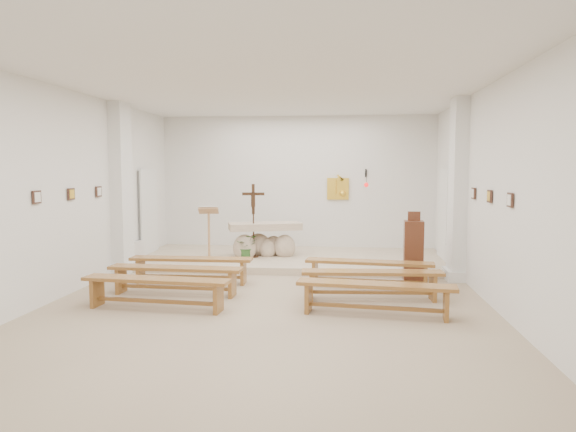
# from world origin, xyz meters

# --- Properties ---
(ground) EXTENTS (7.00, 10.00, 0.00)m
(ground) POSITION_xyz_m (0.00, 0.00, 0.00)
(ground) COLOR tan
(ground) RESTS_ON ground
(wall_left) EXTENTS (0.02, 10.00, 3.50)m
(wall_left) POSITION_xyz_m (-3.49, 0.00, 1.75)
(wall_left) COLOR white
(wall_left) RESTS_ON ground
(wall_right) EXTENTS (0.02, 10.00, 3.50)m
(wall_right) POSITION_xyz_m (3.49, 0.00, 1.75)
(wall_right) COLOR white
(wall_right) RESTS_ON ground
(wall_back) EXTENTS (7.00, 0.02, 3.50)m
(wall_back) POSITION_xyz_m (0.00, 4.99, 1.75)
(wall_back) COLOR white
(wall_back) RESTS_ON ground
(ceiling) EXTENTS (7.00, 10.00, 0.02)m
(ceiling) POSITION_xyz_m (0.00, 0.00, 3.49)
(ceiling) COLOR silver
(ceiling) RESTS_ON wall_back
(sanctuary_platform) EXTENTS (6.98, 3.00, 0.15)m
(sanctuary_platform) POSITION_xyz_m (0.00, 3.50, 0.07)
(sanctuary_platform) COLOR beige
(sanctuary_platform) RESTS_ON ground
(pilaster_left) EXTENTS (0.26, 0.55, 3.50)m
(pilaster_left) POSITION_xyz_m (-3.37, 2.00, 1.75)
(pilaster_left) COLOR white
(pilaster_left) RESTS_ON ground
(pilaster_right) EXTENTS (0.26, 0.55, 3.50)m
(pilaster_right) POSITION_xyz_m (3.37, 2.00, 1.75)
(pilaster_right) COLOR white
(pilaster_right) RESTS_ON ground
(gold_wall_relief) EXTENTS (0.55, 0.04, 0.55)m
(gold_wall_relief) POSITION_xyz_m (1.05, 4.96, 1.65)
(gold_wall_relief) COLOR yellow
(gold_wall_relief) RESTS_ON wall_back
(sanctuary_lamp) EXTENTS (0.11, 0.36, 0.44)m
(sanctuary_lamp) POSITION_xyz_m (1.75, 4.71, 1.81)
(sanctuary_lamp) COLOR black
(sanctuary_lamp) RESTS_ON wall_back
(station_frame_left_front) EXTENTS (0.03, 0.20, 0.20)m
(station_frame_left_front) POSITION_xyz_m (-3.47, -0.80, 1.72)
(station_frame_left_front) COLOR #3F261B
(station_frame_left_front) RESTS_ON wall_left
(station_frame_left_mid) EXTENTS (0.03, 0.20, 0.20)m
(station_frame_left_mid) POSITION_xyz_m (-3.47, 0.20, 1.72)
(station_frame_left_mid) COLOR #3F261B
(station_frame_left_mid) RESTS_ON wall_left
(station_frame_left_rear) EXTENTS (0.03, 0.20, 0.20)m
(station_frame_left_rear) POSITION_xyz_m (-3.47, 1.20, 1.72)
(station_frame_left_rear) COLOR #3F261B
(station_frame_left_rear) RESTS_ON wall_left
(station_frame_right_front) EXTENTS (0.03, 0.20, 0.20)m
(station_frame_right_front) POSITION_xyz_m (3.47, -0.80, 1.72)
(station_frame_right_front) COLOR #3F261B
(station_frame_right_front) RESTS_ON wall_right
(station_frame_right_mid) EXTENTS (0.03, 0.20, 0.20)m
(station_frame_right_mid) POSITION_xyz_m (3.47, 0.20, 1.72)
(station_frame_right_mid) COLOR #3F261B
(station_frame_right_mid) RESTS_ON wall_right
(station_frame_right_rear) EXTENTS (0.03, 0.20, 0.20)m
(station_frame_right_rear) POSITION_xyz_m (3.47, 1.20, 1.72)
(station_frame_right_rear) COLOR #3F261B
(station_frame_right_rear) RESTS_ON wall_right
(radiator_left) EXTENTS (0.10, 0.85, 0.52)m
(radiator_left) POSITION_xyz_m (-3.43, 2.70, 0.27)
(radiator_left) COLOR silver
(radiator_left) RESTS_ON ground
(radiator_right) EXTENTS (0.10, 0.85, 0.52)m
(radiator_right) POSITION_xyz_m (3.43, 2.70, 0.27)
(radiator_right) COLOR silver
(radiator_right) RESTS_ON ground
(altar) EXTENTS (1.75, 1.10, 0.85)m
(altar) POSITION_xyz_m (-0.62, 3.43, 0.47)
(altar) COLOR beige
(altar) RESTS_ON sanctuary_platform
(lectern) EXTENTS (0.49, 0.43, 1.21)m
(lectern) POSITION_xyz_m (-1.76, 2.83, 0.74)
(lectern) COLOR tan
(lectern) RESTS_ON sanctuary_platform
(crucifix_stand) EXTENTS (0.50, 0.22, 1.67)m
(crucifix_stand) POSITION_xyz_m (-0.83, 3.24, 1.11)
(crucifix_stand) COLOR #311E0F
(crucifix_stand) RESTS_ON sanctuary_platform
(potted_plant) EXTENTS (0.61, 0.58, 0.53)m
(potted_plant) POSITION_xyz_m (-0.97, 3.08, 0.42)
(potted_plant) COLOR #2C5B24
(potted_plant) RESTS_ON sanctuary_platform
(donation_pedestal) EXTENTS (0.38, 0.38, 1.34)m
(donation_pedestal) POSITION_xyz_m (2.53, 1.77, 0.59)
(donation_pedestal) COLOR #572A18
(donation_pedestal) RESTS_ON ground
(bench_left_front) EXTENTS (2.31, 0.39, 0.49)m
(bench_left_front) POSITION_xyz_m (-1.66, 1.15, 0.37)
(bench_left_front) COLOR #8E5E29
(bench_left_front) RESTS_ON ground
(bench_right_front) EXTENTS (2.33, 0.63, 0.49)m
(bench_right_front) POSITION_xyz_m (1.66, 1.15, 0.37)
(bench_right_front) COLOR #8E5E29
(bench_right_front) RESTS_ON ground
(bench_left_second) EXTENTS (2.32, 0.46, 0.49)m
(bench_left_second) POSITION_xyz_m (-1.66, 0.22, 0.37)
(bench_left_second) COLOR #8E5E29
(bench_left_second) RESTS_ON ground
(bench_right_second) EXTENTS (2.32, 0.51, 0.49)m
(bench_right_second) POSITION_xyz_m (1.66, 0.22, 0.37)
(bench_right_second) COLOR #8E5E29
(bench_right_second) RESTS_ON ground
(bench_left_third) EXTENTS (2.33, 0.55, 0.49)m
(bench_left_third) POSITION_xyz_m (-1.66, -0.70, 0.37)
(bench_left_third) COLOR #8E5E29
(bench_left_third) RESTS_ON ground
(bench_right_third) EXTENTS (2.33, 0.62, 0.49)m
(bench_right_third) POSITION_xyz_m (1.66, -0.70, 0.37)
(bench_right_third) COLOR #8E5E29
(bench_right_third) RESTS_ON ground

